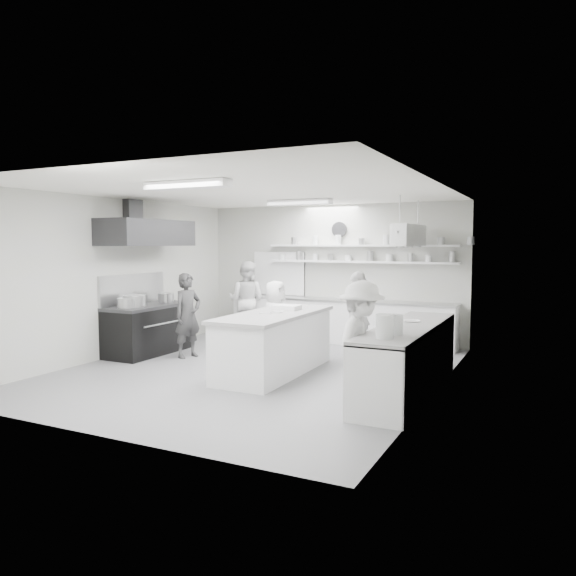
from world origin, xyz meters
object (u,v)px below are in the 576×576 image
at_px(stove, 148,330).
at_px(right_counter, 408,361).
at_px(cook_back, 246,300).
at_px(prep_island, 274,344).
at_px(cook_stove, 188,315).
at_px(back_counter, 339,321).

relative_size(stove, right_counter, 0.55).
height_order(right_counter, cook_back, cook_back).
height_order(prep_island, cook_stove, cook_stove).
distance_m(stove, cook_back, 2.47).
bearing_deg(back_counter, right_counter, -55.35).
relative_size(back_counter, cook_back, 2.85).
distance_m(back_counter, cook_back, 2.13).
distance_m(prep_island, cook_back, 3.38).
relative_size(back_counter, prep_island, 1.93).
bearing_deg(cook_back, right_counter, 136.57).
bearing_deg(cook_back, stove, 58.70).
distance_m(stove, prep_island, 2.98).
distance_m(right_counter, prep_island, 2.30).
xyz_separation_m(back_counter, right_counter, (2.35, -3.40, 0.01)).
relative_size(back_counter, right_counter, 1.52).
height_order(cook_stove, cook_back, cook_back).
relative_size(stove, cook_back, 1.03).
bearing_deg(right_counter, prep_island, 173.93).
height_order(right_counter, cook_stove, cook_stove).
bearing_deg(cook_stove, right_counter, -82.00).
relative_size(right_counter, cook_back, 1.88).
xyz_separation_m(stove, cook_stove, (0.92, 0.04, 0.35)).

